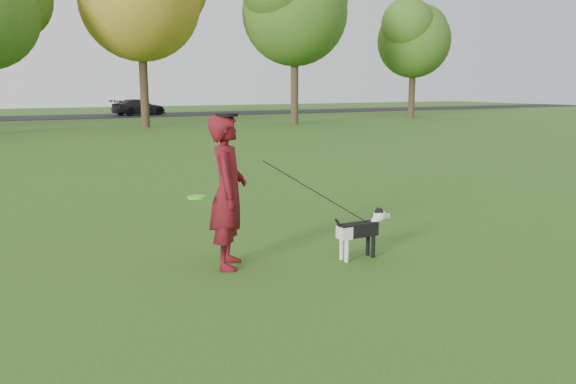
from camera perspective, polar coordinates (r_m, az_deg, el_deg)
ground at (r=7.76m, az=3.57°, el=-7.18°), size 120.00×120.00×0.00m
road at (r=46.53m, az=-23.03°, el=6.99°), size 120.00×7.00×0.02m
man at (r=7.39m, az=-6.12°, el=0.00°), size 0.77×0.88×2.03m
dog at (r=7.91m, az=7.53°, el=-3.66°), size 0.93×0.19×0.71m
car_right at (r=47.53m, az=-14.90°, el=8.33°), size 4.74×3.00×1.28m
man_held_items at (r=7.66m, az=2.99°, el=-0.09°), size 2.49×0.66×1.57m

